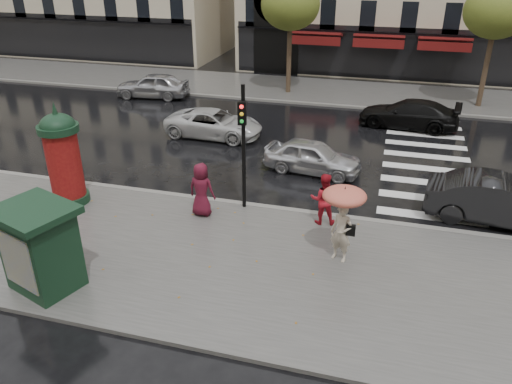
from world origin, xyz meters
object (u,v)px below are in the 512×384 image
(car_white, at_px, (214,124))
(car_black, at_px, (409,114))
(car_darkgrey, at_px, (500,201))
(woman_red, at_px, (323,199))
(newsstand, at_px, (40,247))
(man_burgundy, at_px, (202,190))
(morris_column, at_px, (63,156))
(car_far_silver, at_px, (153,85))
(woman_umbrella, at_px, (343,212))
(traffic_light, at_px, (243,137))
(car_silver, at_px, (313,157))

(car_white, distance_m, car_black, 9.72)
(car_darkgrey, distance_m, car_white, 12.95)
(woman_red, distance_m, car_white, 9.49)
(newsstand, relative_size, car_darkgrey, 0.50)
(car_darkgrey, bearing_deg, man_burgundy, 109.78)
(morris_column, height_order, car_white, morris_column)
(car_far_silver, bearing_deg, woman_umbrella, 35.19)
(morris_column, height_order, traffic_light, traffic_light)
(woman_umbrella, relative_size, morris_column, 0.64)
(morris_column, bearing_deg, traffic_light, 11.34)
(woman_umbrella, relative_size, woman_red, 1.35)
(woman_red, height_order, car_silver, woman_red)
(traffic_light, xyz_separation_m, newsstand, (-3.74, -5.61, -1.39))
(traffic_light, xyz_separation_m, car_darkgrey, (8.28, 1.48, -1.94))
(man_burgundy, xyz_separation_m, car_silver, (2.90, 4.73, -0.37))
(car_black, bearing_deg, woman_red, -6.10)
(car_silver, bearing_deg, car_black, -20.95)
(traffic_light, relative_size, car_far_silver, 0.99)
(woman_umbrella, distance_m, car_far_silver, 19.54)
(woman_red, xyz_separation_m, car_far_silver, (-12.17, 12.60, -0.25))
(woman_umbrella, bearing_deg, woman_red, 112.22)
(car_silver, relative_size, car_darkgrey, 0.83)
(car_white, bearing_deg, car_far_silver, 49.48)
(car_darkgrey, relative_size, car_white, 1.01)
(man_burgundy, relative_size, newsstand, 0.78)
(woman_umbrella, distance_m, traffic_light, 4.37)
(woman_umbrella, distance_m, woman_red, 2.24)
(woman_red, bearing_deg, man_burgundy, -3.93)
(man_burgundy, bearing_deg, traffic_light, -139.88)
(car_silver, bearing_deg, car_far_silver, 60.57)
(morris_column, bearing_deg, woman_red, 5.79)
(woman_umbrella, bearing_deg, morris_column, 173.50)
(traffic_light, distance_m, car_far_silver, 15.60)
(woman_umbrella, height_order, car_far_silver, woman_umbrella)
(newsstand, bearing_deg, car_white, 89.05)
(woman_umbrella, distance_m, morris_column, 9.65)
(traffic_light, bearing_deg, newsstand, -123.67)
(newsstand, bearing_deg, traffic_light, 56.33)
(traffic_light, bearing_deg, car_black, 63.20)
(car_darkgrey, bearing_deg, traffic_light, 106.20)
(traffic_light, relative_size, car_silver, 1.10)
(car_black, bearing_deg, newsstand, -21.91)
(morris_column, height_order, car_silver, morris_column)
(woman_umbrella, distance_m, car_silver, 6.54)
(woman_red, distance_m, morris_column, 8.86)
(car_black, height_order, car_far_silver, car_far_silver)
(man_burgundy, relative_size, morris_column, 0.51)
(traffic_light, bearing_deg, car_far_silver, 127.48)
(woman_umbrella, bearing_deg, car_black, 82.02)
(car_darkgrey, bearing_deg, woman_red, 114.08)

